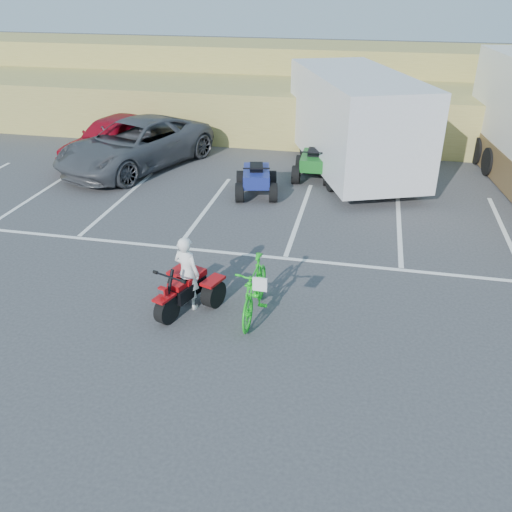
% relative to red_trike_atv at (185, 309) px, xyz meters
% --- Properties ---
extents(ground, '(100.00, 100.00, 0.00)m').
position_rel_red_trike_atv_xyz_m(ground, '(1.63, 0.18, 0.00)').
color(ground, '#38383A').
rests_on(ground, ground).
extents(parking_stripes, '(28.00, 5.16, 0.01)m').
position_rel_red_trike_atv_xyz_m(parking_stripes, '(2.50, 4.25, 0.00)').
color(parking_stripes, white).
rests_on(parking_stripes, ground).
extents(grass_embankment, '(40.00, 8.50, 3.10)m').
position_rel_red_trike_atv_xyz_m(grass_embankment, '(1.63, 15.66, 1.42)').
color(grass_embankment, '#9B8F46').
rests_on(grass_embankment, ground).
extents(red_trike_atv, '(1.57, 1.80, 0.98)m').
position_rel_red_trike_atv_xyz_m(red_trike_atv, '(0.00, 0.00, 0.00)').
color(red_trike_atv, '#9D090C').
rests_on(red_trike_atv, ground).
extents(rider, '(0.66, 0.54, 1.56)m').
position_rel_red_trike_atv_xyz_m(rider, '(0.05, 0.14, 0.78)').
color(rider, white).
rests_on(rider, ground).
extents(green_dirt_bike, '(0.58, 1.97, 1.18)m').
position_rel_red_trike_atv_xyz_m(green_dirt_bike, '(1.43, 0.14, 0.59)').
color(green_dirt_bike, '#14BF19').
rests_on(green_dirt_bike, ground).
extents(grey_pickup, '(4.69, 6.41, 1.62)m').
position_rel_red_trike_atv_xyz_m(grey_pickup, '(-4.50, 8.23, 0.81)').
color(grey_pickup, '#404246').
rests_on(grey_pickup, ground).
extents(red_car, '(2.89, 4.87, 1.55)m').
position_rel_red_trike_atv_xyz_m(red_car, '(-5.67, 9.00, 0.78)').
color(red_car, maroon).
rests_on(red_car, ground).
extents(cargo_trailer, '(5.08, 7.43, 3.22)m').
position_rel_red_trike_atv_xyz_m(cargo_trailer, '(2.79, 9.36, 1.74)').
color(cargo_trailer, silver).
rests_on(cargo_trailer, ground).
extents(quad_atv_blue, '(1.55, 1.87, 1.08)m').
position_rel_red_trike_atv_xyz_m(quad_atv_blue, '(0.11, 6.49, 0.00)').
color(quad_atv_blue, navy).
rests_on(quad_atv_blue, ground).
extents(quad_atv_green, '(1.30, 1.72, 1.10)m').
position_rel_red_trike_atv_xyz_m(quad_atv_green, '(1.63, 8.33, 0.00)').
color(quad_atv_green, '#155D1C').
rests_on(quad_atv_green, ground).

